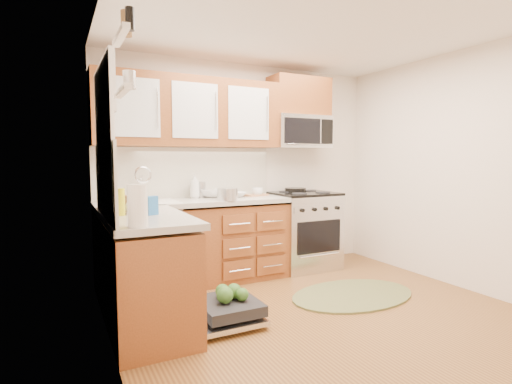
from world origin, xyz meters
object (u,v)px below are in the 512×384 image
upper_cabinets (190,112)px  paper_towel_roll (138,206)px  rug (353,295)px  stock_pot (228,194)px  dishwasher (224,312)px  cup (257,192)px  bowl_b (213,193)px  sink (147,214)px  microwave (300,132)px  range (304,230)px  bowl_a (236,194)px  skillet (295,190)px  cutting_board (256,195)px

upper_cabinets → paper_towel_roll: size_ratio=7.22×
rug → stock_pot: 1.64m
dishwasher → cup: cup is taller
rug → bowl_b: (-1.01, 1.26, 0.96)m
sink → cup: (1.32, 0.10, 0.18)m
microwave → rug: microwave is taller
range → cup: cup is taller
rug → upper_cabinets: bearing=135.7°
range → microwave: (0.00, 0.12, 1.23)m
sink → bowl_a: bowl_a is taller
paper_towel_roll → skillet: bearing=35.2°
sink → skillet: skillet is taller
dishwasher → cutting_board: (0.92, 1.24, 0.83)m
stock_pot → bowl_b: size_ratio=0.72×
microwave → stock_pot: (-1.12, -0.33, -0.71)m
stock_pot → bowl_b: stock_pot is taller
range → skillet: (-0.06, 0.11, 0.50)m
sink → skillet: bearing=3.7°
rug → bowl_a: bearing=122.8°
rug → paper_towel_roll: size_ratio=4.68×
skillet → stock_pot: (-1.05, -0.32, 0.02)m
microwave → cutting_board: bearing=-179.4°
sink → rug: 2.24m
microwave → range: bearing=-90.0°
range → dishwasher: bearing=-143.7°
microwave → paper_towel_roll: size_ratio=2.68×
bowl_b → rug: bearing=-51.4°
rug → cup: 1.60m
paper_towel_roll → stock_pot: bearing=47.0°
upper_cabinets → range: upper_cabinets is taller
microwave → bowl_a: 1.16m
microwave → skillet: size_ratio=2.86×
dishwasher → cutting_board: 1.76m
stock_pot → paper_towel_roll: size_ratio=0.78×
range → stock_pot: stock_pot is taller
rug → cutting_board: bearing=111.9°
range → upper_cabinets: bearing=174.1°
cutting_board → paper_towel_roll: size_ratio=0.97×
bowl_b → paper_towel_roll: bearing=-124.9°
skillet → bowl_a: size_ratio=1.10×
sink → rug: sink is taller
paper_towel_roll → cup: (1.67, 1.54, -0.09)m
upper_cabinets → bowl_a: size_ratio=8.48×
bowl_a → bowl_b: size_ratio=0.79×
sink → dishwasher: bearing=-70.8°
skillet → cutting_board: skillet is taller
upper_cabinets → cutting_board: upper_cabinets is taller
dishwasher → stock_pot: stock_pot is taller
sink → cutting_board: bearing=5.4°
cutting_board → bowl_a: bearing=-173.6°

